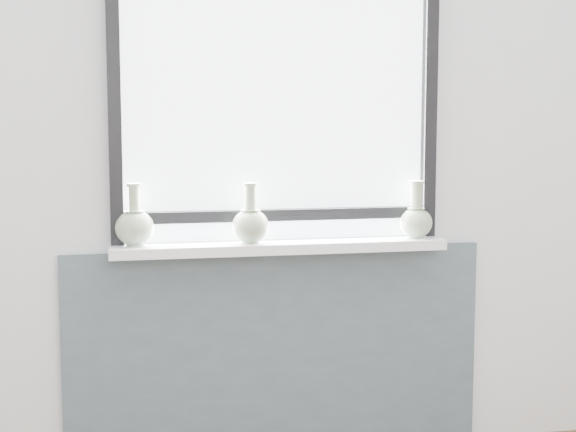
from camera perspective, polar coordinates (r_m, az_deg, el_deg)
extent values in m
cube|color=silver|center=(3.52, -0.85, 5.03)|extent=(3.60, 0.02, 2.60)
cube|color=#4D5C67|center=(3.62, -0.74, -8.88)|extent=(1.70, 0.03, 0.86)
cube|color=white|center=(3.46, -0.53, -2.00)|extent=(1.32, 0.18, 0.04)
cube|color=black|center=(3.41, -11.16, 6.95)|extent=(0.05, 0.06, 1.05)
cube|color=black|center=(3.64, 9.09, 6.97)|extent=(0.05, 0.06, 1.05)
cube|color=black|center=(3.49, -0.69, 0.07)|extent=(1.20, 0.05, 0.04)
cube|color=white|center=(3.49, -0.78, 6.66)|extent=(1.20, 0.01, 1.00)
cylinder|color=#A3BA93|center=(3.40, -9.86, -1.83)|extent=(0.07, 0.07, 0.01)
ellipsoid|color=#A3BA93|center=(3.39, -9.88, -0.77)|extent=(0.15, 0.15, 0.14)
cone|color=#A3BA93|center=(3.39, -9.90, 0.10)|extent=(0.08, 0.08, 0.03)
cylinder|color=#A3BA93|center=(3.38, -9.92, 0.97)|extent=(0.04, 0.04, 0.11)
cylinder|color=#A3BA93|center=(3.38, -9.94, 1.99)|extent=(0.05, 0.05, 0.01)
cylinder|color=#A3BA93|center=(3.42, -2.44, -1.70)|extent=(0.06, 0.06, 0.01)
ellipsoid|color=#A3BA93|center=(3.41, -2.44, -0.67)|extent=(0.14, 0.14, 0.13)
cone|color=#A3BA93|center=(3.40, -2.45, 0.17)|extent=(0.08, 0.08, 0.03)
cylinder|color=#A3BA93|center=(3.40, -2.45, 1.03)|extent=(0.04, 0.04, 0.11)
cylinder|color=#A3BA93|center=(3.39, -2.46, 2.05)|extent=(0.06, 0.06, 0.01)
cylinder|color=#A3BA93|center=(3.60, 8.26, -1.33)|extent=(0.06, 0.06, 0.01)
ellipsoid|color=#A3BA93|center=(3.59, 8.27, -0.44)|extent=(0.13, 0.13, 0.12)
cone|color=#A3BA93|center=(3.59, 8.29, 0.30)|extent=(0.07, 0.07, 0.03)
cylinder|color=#A3BA93|center=(3.58, 8.30, 1.16)|extent=(0.05, 0.05, 0.12)
cylinder|color=#A3BA93|center=(3.58, 8.32, 2.18)|extent=(0.06, 0.06, 0.01)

